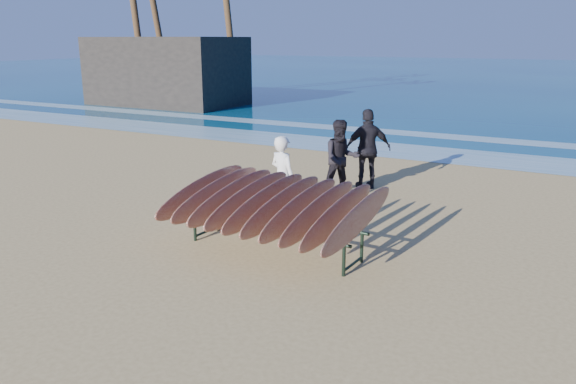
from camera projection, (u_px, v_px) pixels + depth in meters
name	position (u px, v px, depth m)	size (l,w,h in m)	color
ground	(265.00, 259.00, 9.25)	(120.00, 120.00, 0.00)	tan
ocean	(545.00, 75.00, 55.96)	(160.00, 160.00, 0.00)	navy
foam_near	(426.00, 153.00, 17.74)	(160.00, 160.00, 0.00)	white
foam_far	(451.00, 137.00, 20.71)	(160.00, 160.00, 0.00)	white
surfboard_rack	(274.00, 205.00, 9.38)	(3.31, 2.71, 1.27)	black
person_white	(283.00, 177.00, 11.16)	(0.61, 0.40, 1.68)	white
person_dark_a	(341.00, 158.00, 12.72)	(0.86, 0.67, 1.76)	black
person_dark_b	(368.00, 149.00, 13.37)	(1.12, 0.47, 1.92)	black
building	(167.00, 71.00, 30.43)	(8.08, 4.49, 3.59)	#2D2823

